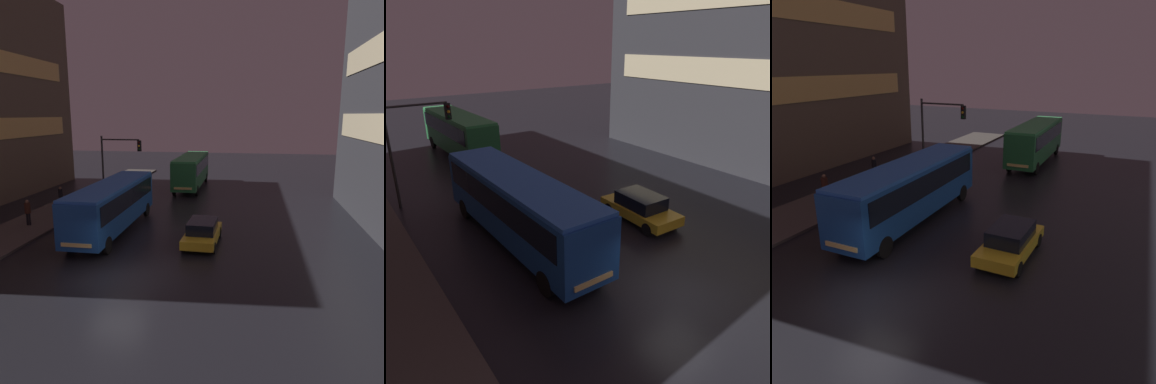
{
  "view_description": "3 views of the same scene",
  "coord_description": "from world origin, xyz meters",
  "views": [
    {
      "loc": [
        6.13,
        -15.56,
        7.61
      ],
      "look_at": [
        1.86,
        10.45,
        2.14
      ],
      "focal_mm": 35.0,
      "sensor_mm": 36.0,
      "label": 1
    },
    {
      "loc": [
        -9.57,
        -6.86,
        8.68
      ],
      "look_at": [
        0.75,
        7.6,
        1.51
      ],
      "focal_mm": 35.0,
      "sensor_mm": 36.0,
      "label": 2
    },
    {
      "loc": [
        7.8,
        -8.81,
        8.13
      ],
      "look_at": [
        0.48,
        6.71,
        2.28
      ],
      "focal_mm": 35.0,
      "sensor_mm": 36.0,
      "label": 3
    }
  ],
  "objects": [
    {
      "name": "car_taxi",
      "position": [
        3.28,
        5.6,
        0.75
      ],
      "size": [
        1.99,
        4.34,
        1.46
      ],
      "rotation": [
        0.0,
        0.0,
        3.12
      ],
      "color": "gold",
      "rests_on": "ground"
    },
    {
      "name": "bus_far",
      "position": [
        -0.22,
        22.73,
        2.09
      ],
      "size": [
        2.53,
        10.49,
        3.39
      ],
      "rotation": [
        0.0,
        0.0,
        3.15
      ],
      "color": "#236B38",
      "rests_on": "ground"
    },
    {
      "name": "traffic_light_main",
      "position": [
        -5.31,
        14.54,
        4.0
      ],
      "size": [
        3.52,
        0.35,
        5.85
      ],
      "color": "#2D2D2D",
      "rests_on": "ground"
    },
    {
      "name": "ground_plane",
      "position": [
        0.0,
        0.0,
        0.0
      ],
      "size": [
        120.0,
        120.0,
        0.0
      ],
      "primitive_type": "plane",
      "color": "black"
    },
    {
      "name": "bus_near",
      "position": [
        -2.86,
        7.15,
        2.0
      ],
      "size": [
        2.55,
        11.02,
        3.24
      ],
      "rotation": [
        0.0,
        0.0,
        3.15
      ],
      "color": "#194793",
      "rests_on": "ground"
    },
    {
      "name": "pedestrian_mid",
      "position": [
        -9.34,
        12.19,
        1.13
      ],
      "size": [
        0.46,
        0.46,
        1.7
      ],
      "rotation": [
        0.0,
        0.0,
        5.5
      ],
      "color": "black",
      "rests_on": "sidewalk_left"
    },
    {
      "name": "pedestrian_near",
      "position": [
        -8.97,
        7.03,
        1.21
      ],
      "size": [
        0.46,
        0.46,
        1.78
      ],
      "rotation": [
        0.0,
        0.0,
        6.09
      ],
      "color": "black",
      "rests_on": "sidewalk_left"
    },
    {
      "name": "sidewalk_left",
      "position": [
        -9.0,
        10.0,
        0.07
      ],
      "size": [
        4.0,
        48.0,
        0.15
      ],
      "color": "#47423D",
      "rests_on": "ground"
    }
  ]
}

